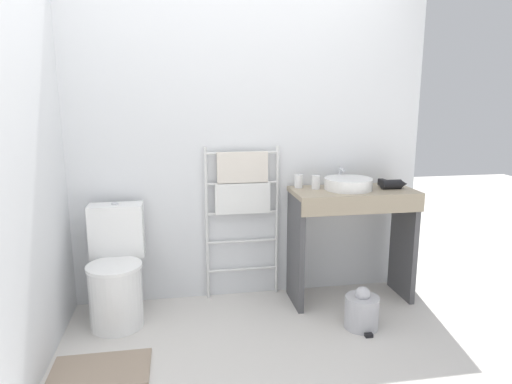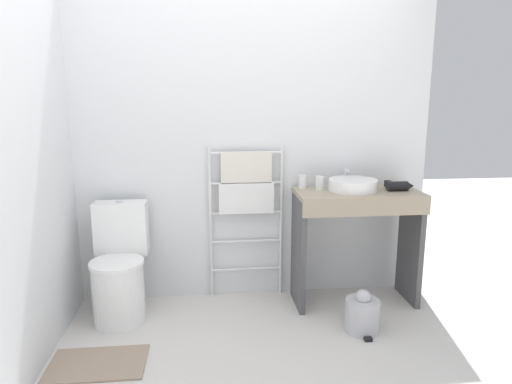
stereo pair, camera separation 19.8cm
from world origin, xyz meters
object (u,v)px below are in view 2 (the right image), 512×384
Objects in this scene: toilet at (119,271)px; towel_radiator at (246,193)px; hair_dryer at (398,186)px; trash_bin at (362,314)px; cup_near_wall at (303,182)px; cup_near_edge at (320,183)px; sink_basin at (353,185)px.

toilet is 1.07m from towel_radiator.
trash_bin is at bearing -131.43° from hair_dryer.
trash_bin is at bearing -62.83° from cup_near_wall.
trash_bin is (0.72, -0.64, -0.71)m from towel_radiator.
cup_near_wall reaches higher than trash_bin.
toilet is 2.10m from hair_dryer.
toilet is at bearing -178.68° from hair_dryer.
cup_near_wall is at bearing 8.43° from toilet.
cup_near_edge is at bearing -12.45° from towel_radiator.
sink_basin is at bearing 2.56° from toilet.
hair_dryer is at bearing 1.32° from toilet.
hair_dryer is (2.03, 0.05, 0.56)m from toilet.
toilet is 2.75× the size of trash_bin.
trash_bin is (-0.05, -0.46, -0.79)m from sink_basin.
cup_near_wall is 0.34× the size of trash_bin.
cup_near_edge is (1.46, 0.14, 0.58)m from toilet.
cup_near_edge is 0.34× the size of trash_bin.
sink_basin is 0.37m from cup_near_wall.
cup_near_wall is 0.13m from cup_near_edge.
sink_basin is (0.77, -0.18, 0.08)m from towel_radiator.
sink_basin is at bearing -13.03° from towel_radiator.
towel_radiator is 3.99× the size of trash_bin.
towel_radiator is at bearing 169.38° from hair_dryer.
cup_near_wall is at bearing 167.43° from hair_dryer.
towel_radiator is at bearing 167.55° from cup_near_edge.
toilet is 8.00× the size of cup_near_edge.
sink_basin is 1.75× the size of hair_dryer.
cup_near_edge is at bearing 5.29° from toilet.
towel_radiator reaches higher than toilet.
sink_basin is (1.69, 0.08, 0.57)m from toilet.
cup_near_edge reaches higher than hair_dryer.
sink_basin reaches higher than toilet.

